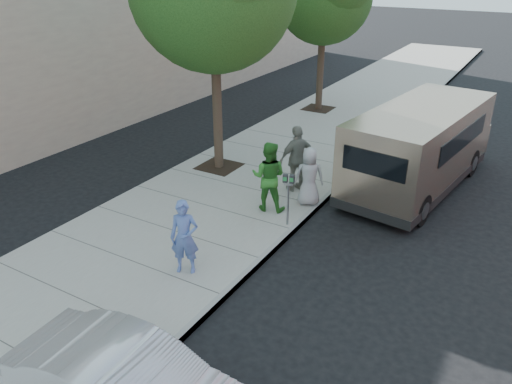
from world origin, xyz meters
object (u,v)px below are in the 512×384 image
parking_meter (288,189)px  person_green_shirt (269,176)px  person_gray_shirt (309,176)px  van (421,146)px  person_officer (184,237)px  person_striped_polo (297,159)px

parking_meter → person_green_shirt: person_green_shirt is taller
person_gray_shirt → person_green_shirt: bearing=17.4°
van → parking_meter: bearing=-108.4°
person_officer → parking_meter: bearing=46.6°
van → person_gray_shirt: size_ratio=4.25×
person_green_shirt → van: bearing=-143.3°
parking_meter → person_green_shirt: size_ratio=0.73×
person_green_shirt → person_gray_shirt: bearing=-148.8°
parking_meter → person_officer: 2.99m
van → person_gray_shirt: van is taller
person_officer → person_striped_polo: person_striped_polo is taller
van → person_green_shirt: (-2.88, -3.70, -0.20)m
person_officer → person_green_shirt: person_green_shirt is taller
van → person_officer: (-2.98, -7.04, -0.31)m
person_officer → person_green_shirt: 3.34m
person_officer → person_gray_shirt: 4.24m
parking_meter → van: size_ratio=0.20×
van → person_officer: size_ratio=4.12×
parking_meter → person_striped_polo: 2.06m
van → person_green_shirt: 4.69m
parking_meter → van: van is taller
van → person_officer: bearing=-105.1°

